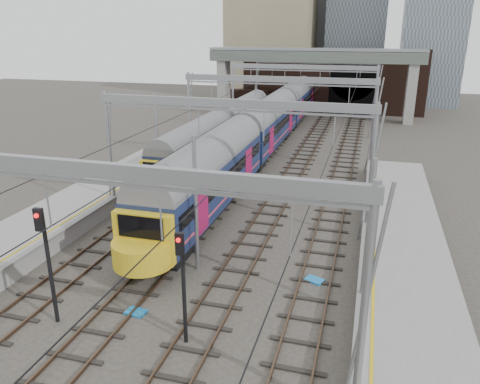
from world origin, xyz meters
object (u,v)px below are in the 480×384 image
(train_second, at_px, (222,130))
(signal_near_centre, at_px, (182,275))
(train_main, at_px, (283,110))
(signal_near_left, at_px, (46,253))

(train_second, bearing_deg, signal_near_centre, -75.07)
(train_second, bearing_deg, train_main, 69.94)
(train_main, relative_size, signal_near_left, 13.82)
(train_second, relative_size, signal_near_left, 5.74)
(train_main, distance_m, signal_near_centre, 39.81)
(train_main, distance_m, train_second, 11.66)
(train_main, distance_m, signal_near_left, 39.90)
(train_main, height_order, signal_near_centre, train_main)
(train_second, relative_size, signal_near_centre, 6.23)
(train_main, height_order, signal_near_left, train_main)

